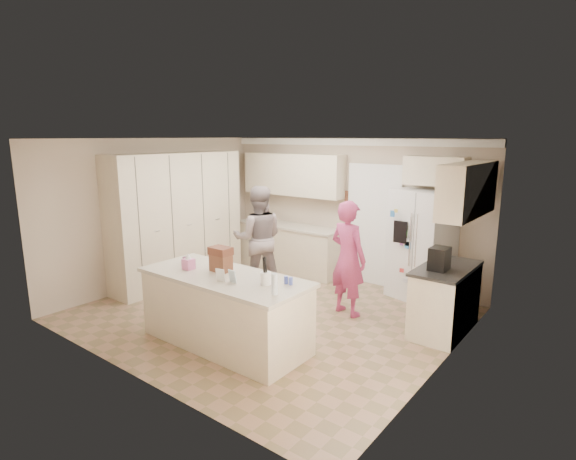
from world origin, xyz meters
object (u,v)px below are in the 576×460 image
Objects in this scene: island_base at (225,311)px; tissue_box at (189,264)px; dollhouse_body at (221,263)px; coffee_maker at (439,259)px; teen_girl at (348,258)px; refrigerator at (422,245)px; teen_boy at (258,238)px; utensil_crock at (266,278)px.

tissue_box is (-0.55, -0.10, 0.56)m from island_base.
tissue_box is 0.45m from dollhouse_body.
coffee_maker is 0.17× the size of teen_girl.
coffee_maker is at bearing 37.57° from tissue_box.
refrigerator is 3.46m from island_base.
refrigerator is 0.82× the size of island_base.
tissue_box is 2.03m from teen_boy.
dollhouse_body is at bearing 76.38° from teen_boy.
coffee_maker is 3.12m from teen_boy.
tissue_box is (-1.20, -0.15, -0.00)m from utensil_crock.
refrigerator is at bearing 60.03° from tissue_box.
island_base is 14.67× the size of utensil_crock.
teen_girl reaches higher than coffee_maker.
coffee_maker is 2.32m from utensil_crock.
dollhouse_body is at bearing 75.08° from teen_girl.
refrigerator is 12.86× the size of tissue_box.
teen_boy reaches higher than teen_girl.
dollhouse_body is 1.95m from teen_girl.
coffee_maker is at bearing 39.29° from dollhouse_body.
utensil_crock is at bearing -127.12° from coffee_maker.
island_base is 0.79m from tissue_box.
island_base is at bearing -33.69° from dollhouse_body.
teen_boy reaches higher than island_base.
teen_boy reaches higher than coffee_maker.
teen_boy is at bearing 10.91° from teen_girl.
utensil_crock is at bearing 99.40° from teen_girl.
teen_girl is (0.87, 1.74, -0.17)m from dollhouse_body.
teen_girl is (-0.61, -1.32, -0.04)m from refrigerator.
refrigerator is 1.04× the size of teen_girl.
refrigerator is 2.72m from teen_boy.
coffee_maker is (0.72, -1.26, 0.17)m from refrigerator.
coffee_maker reaches higher than dollhouse_body.
coffee_maker is at bearing 42.83° from island_base.
island_base is at bearing 80.27° from teen_girl.
coffee_maker is 2.87m from island_base.
dollhouse_body is (-0.15, 0.10, 0.60)m from island_base.
dollhouse_body is at bearing 176.42° from utensil_crock.
teen_boy is (-0.52, 1.96, -0.09)m from tissue_box.
teen_boy is (-3.12, -0.04, -0.16)m from coffee_maker.
teen_boy reaches higher than dollhouse_body.
dollhouse_body is (0.40, 0.20, 0.04)m from tissue_box.
teen_girl reaches higher than utensil_crock.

